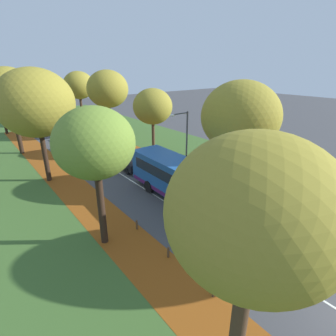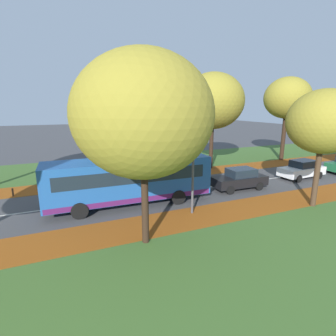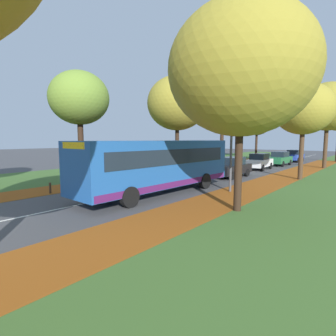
% 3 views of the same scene
% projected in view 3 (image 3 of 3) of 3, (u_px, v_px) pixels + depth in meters
% --- Properties ---
extents(grass_verge_left, '(12.00, 90.00, 0.01)m').
position_uv_depth(grass_verge_left, '(142.00, 168.00, 28.12)').
color(grass_verge_left, '#3D6028').
rests_on(grass_verge_left, ground).
extents(leaf_litter_left, '(2.80, 60.00, 0.00)m').
position_uv_depth(leaf_litter_left, '(128.00, 178.00, 20.61)').
color(leaf_litter_left, '#8C4714').
rests_on(leaf_litter_left, grass_verge_left).
extents(leaf_litter_right, '(2.80, 60.00, 0.00)m').
position_uv_depth(leaf_litter_right, '(237.00, 194.00, 14.74)').
color(leaf_litter_right, '#8C4714').
rests_on(leaf_litter_right, grass_verge_right).
extents(road_centre_line, '(0.12, 80.00, 0.01)m').
position_uv_depth(road_centre_line, '(217.00, 175.00, 22.25)').
color(road_centre_line, silver).
rests_on(road_centre_line, ground).
extents(tree_left_near, '(4.07, 4.07, 7.73)m').
position_uv_depth(tree_left_near, '(79.00, 98.00, 18.03)').
color(tree_left_near, black).
rests_on(tree_left_near, ground).
extents(tree_left_mid, '(6.04, 6.04, 9.40)m').
position_uv_depth(tree_left_mid, '(177.00, 103.00, 26.36)').
color(tree_left_mid, black).
rests_on(tree_left_mid, ground).
extents(tree_left_far, '(5.12, 5.12, 9.40)m').
position_uv_depth(tree_left_far, '(223.00, 109.00, 34.07)').
color(tree_left_far, black).
rests_on(tree_left_far, ground).
extents(tree_left_distant, '(4.54, 4.54, 7.84)m').
position_uv_depth(tree_left_distant, '(257.00, 123.00, 42.86)').
color(tree_left_distant, black).
rests_on(tree_left_distant, ground).
extents(tree_right_near, '(5.98, 5.98, 8.55)m').
position_uv_depth(tree_right_near, '(241.00, 70.00, 10.63)').
color(tree_right_near, black).
rests_on(tree_right_near, ground).
extents(tree_right_mid, '(4.26, 4.26, 7.25)m').
position_uv_depth(tree_right_mid, '(304.00, 109.00, 19.43)').
color(tree_right_mid, '#422D1E').
rests_on(tree_right_mid, ground).
extents(tree_right_far, '(5.54, 5.54, 8.96)m').
position_uv_depth(tree_right_far, '(328.00, 107.00, 27.29)').
color(tree_right_far, '#422D1E').
rests_on(tree_right_far, ground).
extents(bollard_fourth, '(0.12, 0.12, 0.62)m').
position_uv_depth(bollard_fourth, '(50.00, 188.00, 14.79)').
color(bollard_fourth, '#4C3823').
rests_on(bollard_fourth, ground).
extents(bollard_fifth, '(0.12, 0.12, 0.63)m').
position_uv_depth(bollard_fifth, '(99.00, 181.00, 17.20)').
color(bollard_fifth, '#4C3823').
rests_on(bollard_fifth, ground).
extents(streetlamp_right, '(1.89, 0.28, 6.00)m').
position_uv_depth(streetlamp_right, '(226.00, 128.00, 15.18)').
color(streetlamp_right, '#47474C').
rests_on(streetlamp_right, ground).
extents(bus, '(2.84, 10.46, 2.98)m').
position_uv_depth(bus, '(159.00, 163.00, 14.77)').
color(bus, '#1E5199').
rests_on(bus, ground).
extents(car_black_lead, '(1.88, 4.25, 1.62)m').
position_uv_depth(car_black_lead, '(231.00, 167.00, 21.20)').
color(car_black_lead, black).
rests_on(car_black_lead, ground).
extents(car_white_following, '(1.93, 4.27, 1.62)m').
position_uv_depth(car_white_following, '(259.00, 161.00, 26.78)').
color(car_white_following, silver).
rests_on(car_white_following, ground).
extents(car_green_third_in_line, '(1.87, 4.24, 1.62)m').
position_uv_depth(car_green_third_in_line, '(280.00, 158.00, 30.86)').
color(car_green_third_in_line, '#1E6038').
rests_on(car_green_third_in_line, ground).
extents(car_blue_fourth_in_line, '(1.81, 4.21, 1.62)m').
position_uv_depth(car_blue_fourth_in_line, '(294.00, 156.00, 36.01)').
color(car_blue_fourth_in_line, '#233D9E').
rests_on(car_blue_fourth_in_line, ground).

